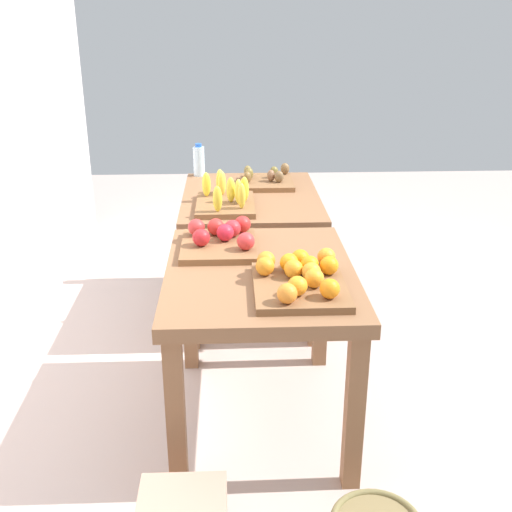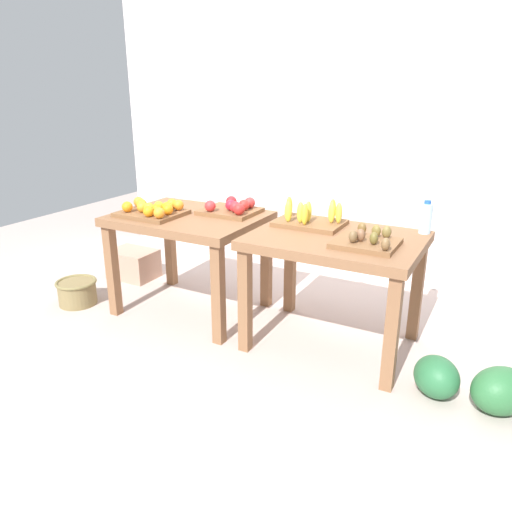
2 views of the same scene
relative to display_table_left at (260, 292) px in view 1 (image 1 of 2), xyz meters
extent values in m
plane|color=#B7A59D|center=(0.56, 0.00, -0.64)|extent=(8.00, 8.00, 0.00)
cube|color=brown|center=(0.00, 0.00, 0.08)|extent=(1.04, 0.80, 0.06)
cube|color=brown|center=(-0.46, -0.34, -0.29)|extent=(0.07, 0.07, 0.69)
cube|color=brown|center=(0.46, -0.34, -0.29)|extent=(0.07, 0.07, 0.69)
cube|color=brown|center=(-0.46, 0.34, -0.29)|extent=(0.07, 0.07, 0.69)
cube|color=brown|center=(0.46, 0.34, -0.29)|extent=(0.07, 0.07, 0.69)
cube|color=brown|center=(1.12, 0.00, 0.08)|extent=(1.04, 0.80, 0.06)
cube|color=brown|center=(0.66, -0.34, -0.29)|extent=(0.07, 0.07, 0.69)
cube|color=brown|center=(1.58, -0.34, -0.29)|extent=(0.07, 0.07, 0.69)
cube|color=brown|center=(0.66, 0.34, -0.29)|extent=(0.07, 0.07, 0.69)
cube|color=brown|center=(1.58, 0.34, -0.29)|extent=(0.07, 0.07, 0.69)
cube|color=brown|center=(-0.22, -0.14, 0.12)|extent=(0.44, 0.36, 0.03)
sphere|color=orange|center=(-0.04, -0.27, 0.18)|extent=(0.09, 0.09, 0.08)
sphere|color=orange|center=(-0.06, -0.16, 0.18)|extent=(0.10, 0.10, 0.08)
sphere|color=orange|center=(-0.13, -0.01, 0.18)|extent=(0.08, 0.08, 0.08)
sphere|color=orange|center=(-0.10, -0.11, 0.18)|extent=(0.10, 0.10, 0.08)
sphere|color=orange|center=(-0.36, -0.24, 0.18)|extent=(0.09, 0.09, 0.08)
sphere|color=orange|center=(-0.20, -0.19, 0.18)|extent=(0.10, 0.10, 0.08)
sphere|color=orange|center=(-0.33, -0.12, 0.18)|extent=(0.08, 0.08, 0.08)
sphere|color=orange|center=(-0.39, -0.08, 0.18)|extent=(0.08, 0.08, 0.08)
sphere|color=orange|center=(-0.17, -0.12, 0.18)|extent=(0.11, 0.11, 0.08)
sphere|color=orange|center=(-0.13, -0.19, 0.18)|extent=(0.10, 0.10, 0.08)
sphere|color=orange|center=(-0.07, -0.02, 0.18)|extent=(0.08, 0.08, 0.08)
sphere|color=orange|center=(-0.26, -0.20, 0.18)|extent=(0.10, 0.10, 0.08)
sphere|color=orange|center=(-0.14, -0.27, 0.18)|extent=(0.08, 0.08, 0.08)
cube|color=brown|center=(0.24, 0.18, 0.12)|extent=(0.40, 0.34, 0.03)
sphere|color=red|center=(0.27, 0.15, 0.18)|extent=(0.11, 0.11, 0.08)
sphere|color=red|center=(0.35, 0.28, 0.18)|extent=(0.09, 0.09, 0.08)
sphere|color=red|center=(0.15, 0.06, 0.18)|extent=(0.11, 0.11, 0.08)
sphere|color=red|center=(0.21, 0.25, 0.18)|extent=(0.11, 0.11, 0.08)
sphere|color=red|center=(0.33, 0.11, 0.18)|extent=(0.11, 0.11, 0.08)
sphere|color=red|center=(0.35, 0.19, 0.18)|extent=(0.11, 0.11, 0.08)
sphere|color=red|center=(0.38, 0.07, 0.18)|extent=(0.11, 0.11, 0.08)
cube|color=brown|center=(0.88, 0.15, 0.12)|extent=(0.44, 0.32, 0.03)
ellipsoid|color=yellow|center=(0.89, 0.04, 0.21)|extent=(0.05, 0.05, 0.14)
ellipsoid|color=yellow|center=(0.76, 0.06, 0.21)|extent=(0.06, 0.05, 0.14)
ellipsoid|color=yellow|center=(0.84, 0.08, 0.21)|extent=(0.06, 0.06, 0.14)
ellipsoid|color=yellow|center=(0.88, 0.12, 0.21)|extent=(0.05, 0.06, 0.14)
ellipsoid|color=yellow|center=(1.02, 0.17, 0.21)|extent=(0.07, 0.06, 0.14)
ellipsoid|color=yellow|center=(1.07, 0.18, 0.21)|extent=(0.07, 0.06, 0.14)
ellipsoid|color=yellow|center=(1.00, 0.26, 0.21)|extent=(0.06, 0.06, 0.14)
ellipsoid|color=yellow|center=(0.71, 0.19, 0.21)|extent=(0.05, 0.06, 0.14)
cube|color=brown|center=(1.34, -0.11, 0.12)|extent=(0.36, 0.32, 0.03)
ellipsoid|color=brown|center=(1.48, -0.23, 0.18)|extent=(0.06, 0.06, 0.07)
ellipsoid|color=brown|center=(1.27, 0.02, 0.18)|extent=(0.07, 0.06, 0.07)
ellipsoid|color=brown|center=(1.31, -0.13, 0.18)|extent=(0.06, 0.06, 0.07)
ellipsoid|color=brown|center=(1.28, -0.18, 0.18)|extent=(0.06, 0.07, 0.07)
ellipsoid|color=brown|center=(1.39, -0.16, 0.18)|extent=(0.06, 0.07, 0.07)
ellipsoid|color=olive|center=(1.42, 0.01, 0.18)|extent=(0.07, 0.06, 0.07)
ellipsoid|color=brown|center=(1.36, 0.00, 0.18)|extent=(0.07, 0.06, 0.07)
cylinder|color=silver|center=(1.59, 0.32, 0.20)|extent=(0.07, 0.07, 0.19)
cylinder|color=blue|center=(1.59, 0.32, 0.31)|extent=(0.04, 0.04, 0.02)
ellipsoid|color=#2C6838|center=(2.15, -0.27, -0.51)|extent=(0.40, 0.40, 0.25)
ellipsoid|color=#28673B|center=(1.83, -0.27, -0.52)|extent=(0.35, 0.35, 0.23)
camera|label=1|loc=(-2.43, 0.12, 1.15)|focal=43.86mm
camera|label=2|loc=(2.06, -2.78, 0.98)|focal=34.28mm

